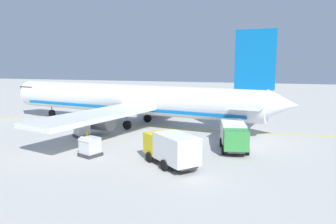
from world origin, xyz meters
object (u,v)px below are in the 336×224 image
airliner_foreground (131,100)px  service_truck_baggage (239,109)px  crew_marshaller (87,135)px  cargo_container_mid (90,147)px  crew_loader_left (79,124)px  cargo_container_near (82,129)px  service_truck_fuel (171,148)px  service_truck_catering (234,135)px

airliner_foreground → service_truck_baggage: (9.10, -13.57, -1.99)m
service_truck_baggage → crew_marshaller: service_truck_baggage is taller
cargo_container_mid → crew_loader_left: (8.38, 5.99, 0.17)m
crew_loader_left → cargo_container_near: bearing=-141.3°
airliner_foreground → service_truck_fuel: 17.98m
service_truck_baggage → crew_loader_left: bearing=130.2°
airliner_foreground → service_truck_catering: 16.67m
crew_marshaller → airliner_foreground: bearing=-3.7°
cargo_container_mid → crew_loader_left: bearing=35.6°
service_truck_baggage → cargo_container_mid: bearing=153.1°
service_truck_catering → crew_loader_left: size_ratio=3.60×
service_truck_catering → crew_loader_left: bearing=81.4°
service_truck_baggage → service_truck_fuel: bearing=170.2°
service_truck_baggage → cargo_container_mid: (-23.56, 11.97, -0.54)m
service_truck_fuel → crew_marshaller: 11.01m
service_truck_baggage → crew_loader_left: service_truck_baggage is taller
service_truck_baggage → crew_loader_left: 23.52m
crew_loader_left → airliner_foreground: bearing=-35.8°
service_truck_baggage → cargo_container_mid: size_ratio=2.93×
airliner_foreground → service_truck_fuel: size_ratio=7.40×
cargo_container_near → crew_loader_left: (1.85, 1.48, 0.17)m
service_truck_fuel → cargo_container_mid: service_truck_fuel is taller
crew_marshaller → crew_loader_left: 6.01m
cargo_container_near → service_truck_fuel: bearing=-120.7°
cargo_container_near → crew_loader_left: size_ratio=1.30×
crew_loader_left → cargo_container_mid: bearing=-144.4°
service_truck_fuel → crew_loader_left: service_truck_fuel is taller
airliner_foreground → cargo_container_mid: airliner_foreground is taller
cargo_container_near → crew_marshaller: 3.64m
airliner_foreground → cargo_container_near: airliner_foreground is taller
service_truck_catering → service_truck_fuel: bearing=144.1°
cargo_container_mid → crew_loader_left: 10.31m
service_truck_catering → cargo_container_near: size_ratio=2.76×
airliner_foreground → cargo_container_near: (-7.93, 2.91, -2.53)m
airliner_foreground → cargo_container_mid: size_ratio=19.33×
service_truck_catering → cargo_container_near: (0.93, 16.90, -0.60)m
cargo_container_near → service_truck_catering: bearing=-93.2°
service_truck_fuel → service_truck_baggage: 24.69m
service_truck_catering → cargo_container_near: service_truck_catering is taller
airliner_foreground → crew_marshaller: airliner_foreground is taller
service_truck_catering → cargo_container_mid: (-5.60, 12.38, -0.61)m
service_truck_fuel → crew_loader_left: (9.15, 13.77, -0.51)m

